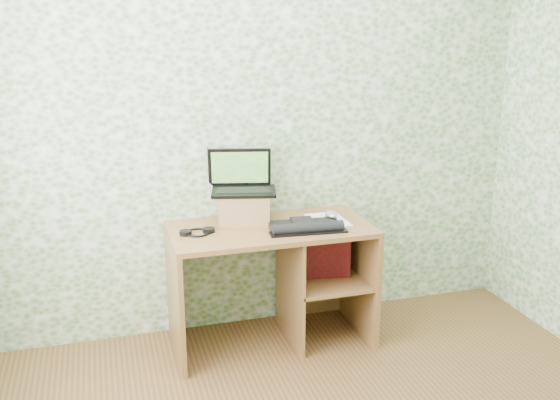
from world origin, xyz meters
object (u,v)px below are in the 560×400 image
object	(u,v)px
riser	(244,207)
notepad	(328,221)
desk	(282,266)
laptop	(242,182)
keyboard	(305,226)

from	to	relation	value
riser	notepad	xyz separation A→B (m)	(0.49, -0.15, -0.08)
desk	riser	world-z (taller)	riser
laptop	riser	bearing A→B (deg)	-76.60
keyboard	laptop	bearing A→B (deg)	140.76
desk	keyboard	xyz separation A→B (m)	(0.10, -0.14, 0.29)
laptop	notepad	world-z (taller)	laptop
riser	desk	bearing A→B (deg)	-29.32
desk	notepad	bearing A→B (deg)	-7.03
desk	keyboard	size ratio (longest dim) A/B	2.61
desk	keyboard	distance (m)	0.34
laptop	keyboard	bearing A→B (deg)	-30.66
keyboard	riser	bearing A→B (deg)	145.02
desk	riser	size ratio (longest dim) A/B	3.97
laptop	desk	bearing A→B (deg)	-23.89
riser	keyboard	world-z (taller)	riser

